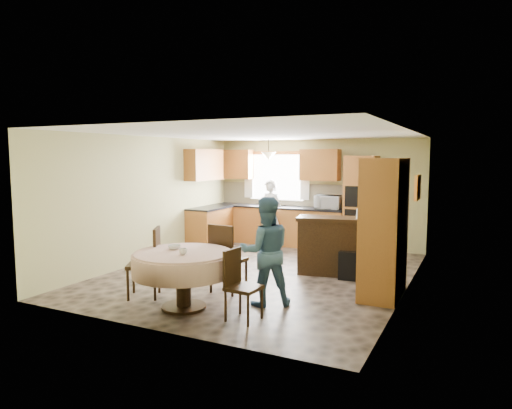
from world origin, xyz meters
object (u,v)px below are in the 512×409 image
object	(u,v)px
chair_back	(225,255)
chair_right	(239,281)
dining_table	(183,264)
chair_left	(149,259)
sideboard	(335,248)
cupboard	(384,228)
oven_tower	(361,204)
person_sink	(270,214)
person_dining	(265,251)

from	to	relation	value
chair_back	chair_right	size ratio (longest dim) A/B	1.18
dining_table	chair_left	bearing A→B (deg)	164.59
dining_table	chair_left	size ratio (longest dim) A/B	1.33
chair_left	chair_back	xyz separation A→B (m)	(0.92, 0.68, 0.01)
sideboard	dining_table	xyz separation A→B (m)	(-1.36, -2.73, 0.14)
cupboard	dining_table	xyz separation A→B (m)	(-2.37, -1.79, -0.42)
oven_tower	sideboard	distance (m)	2.21
oven_tower	person_sink	bearing A→B (deg)	-167.83
cupboard	chair_left	xyz separation A→B (m)	(-3.14, -1.57, -0.46)
chair_left	chair_back	world-z (taller)	chair_back
sideboard	dining_table	world-z (taller)	sideboard
oven_tower	chair_right	xyz separation A→B (m)	(-0.41, -4.90, -0.56)
person_sink	person_dining	world-z (taller)	person_sink
chair_back	oven_tower	bearing A→B (deg)	-101.97
chair_back	person_sink	world-z (taller)	person_sink
cupboard	dining_table	world-z (taller)	cupboard
dining_table	chair_back	distance (m)	0.91
chair_right	person_sink	xyz separation A→B (m)	(-1.59, 4.47, 0.28)
sideboard	chair_left	size ratio (longest dim) A/B	1.29
chair_left	sideboard	bearing A→B (deg)	110.59
chair_left	chair_back	size ratio (longest dim) A/B	0.98
oven_tower	chair_right	bearing A→B (deg)	-94.75
person_sink	chair_right	bearing A→B (deg)	-58.45
dining_table	person_dining	bearing A→B (deg)	34.36
person_sink	chair_back	bearing A→B (deg)	-64.52
oven_tower	cupboard	xyz separation A→B (m)	(1.07, -3.08, -0.02)
oven_tower	person_sink	size ratio (longest dim) A/B	1.35
dining_table	chair_back	size ratio (longest dim) A/B	1.30
sideboard	person_dining	distance (m)	2.14
cupboard	person_dining	size ratio (longest dim) A/B	1.35
sideboard	chair_back	distance (m)	2.20
cupboard	chair_left	distance (m)	3.54
sideboard	person_dining	world-z (taller)	person_dining
oven_tower	dining_table	xyz separation A→B (m)	(-1.30, -4.86, -0.44)
dining_table	chair_right	world-z (taller)	chair_right
cupboard	person_dining	world-z (taller)	cupboard
oven_tower	sideboard	size ratio (longest dim) A/B	1.57
chair_back	chair_right	bearing A→B (deg)	132.60
sideboard	dining_table	distance (m)	3.05
dining_table	chair_back	bearing A→B (deg)	80.27
chair_back	person_dining	distance (m)	0.85
oven_tower	sideboard	xyz separation A→B (m)	(0.06, -2.14, -0.58)
cupboard	dining_table	distance (m)	3.00
dining_table	chair_back	world-z (taller)	chair_back
oven_tower	chair_right	distance (m)	4.95
cupboard	oven_tower	bearing A→B (deg)	109.17
sideboard	person_sink	size ratio (longest dim) A/B	0.86
dining_table	person_dining	distance (m)	1.16
dining_table	person_sink	distance (m)	4.49
chair_back	person_dining	xyz separation A→B (m)	(0.79, -0.24, 0.18)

